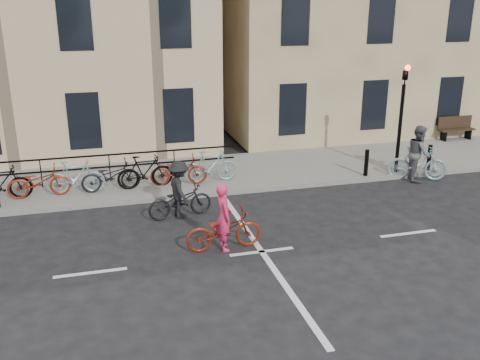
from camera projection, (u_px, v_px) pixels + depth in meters
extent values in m
plane|color=black|center=(262.00, 252.00, 12.90)|extent=(120.00, 120.00, 0.00)
cube|color=slate|center=(89.00, 184.00, 17.35)|extent=(46.00, 4.00, 0.15)
cylinder|color=black|center=(400.00, 129.00, 17.89)|extent=(0.12, 0.12, 3.00)
imported|color=black|center=(405.00, 70.00, 17.26)|extent=(0.15, 0.18, 0.90)
sphere|color=#FF0C05|center=(408.00, 68.00, 17.12)|extent=(0.18, 0.18, 0.18)
cylinder|color=black|center=(366.00, 163.00, 17.84)|extent=(0.14, 0.14, 0.90)
cylinder|color=black|center=(429.00, 157.00, 18.44)|extent=(0.14, 0.14, 0.90)
cube|color=black|center=(443.00, 136.00, 22.37)|extent=(0.06, 0.38, 0.40)
cube|color=black|center=(468.00, 134.00, 22.67)|extent=(0.06, 0.38, 0.40)
cube|color=black|center=(457.00, 130.00, 22.45)|extent=(1.60, 0.40, 0.06)
cube|color=black|center=(455.00, 122.00, 22.52)|extent=(1.60, 0.06, 0.50)
cube|color=black|center=(93.00, 169.00, 17.13)|extent=(9.35, 0.04, 0.95)
imported|color=black|center=(1.00, 183.00, 15.63)|extent=(1.75, 0.49, 1.05)
imported|color=maroon|center=(39.00, 182.00, 15.91)|extent=(1.80, 0.63, 0.95)
imported|color=#83A5AB|center=(75.00, 177.00, 16.16)|extent=(1.75, 0.49, 1.05)
imported|color=black|center=(111.00, 176.00, 16.44)|extent=(1.80, 0.63, 0.95)
imported|color=black|center=(145.00, 172.00, 16.68)|extent=(1.75, 0.49, 1.05)
imported|color=maroon|center=(179.00, 170.00, 16.96)|extent=(1.80, 0.63, 0.95)
imported|color=#83A5AB|center=(211.00, 166.00, 17.21)|extent=(1.75, 0.49, 1.05)
imported|color=maroon|center=(224.00, 230.00, 12.91)|extent=(1.90, 0.71, 0.99)
imported|color=#E2285A|center=(224.00, 217.00, 12.80)|extent=(0.42, 0.62, 1.67)
imported|color=#83A5AB|center=(418.00, 163.00, 17.84)|extent=(1.99, 1.28, 1.16)
imported|color=#4E4F53|center=(419.00, 153.00, 17.73)|extent=(1.01, 1.12, 1.87)
imported|color=black|center=(180.00, 201.00, 14.82)|extent=(1.90, 0.93, 0.96)
imported|color=black|center=(179.00, 189.00, 14.71)|extent=(0.77, 1.13, 1.62)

